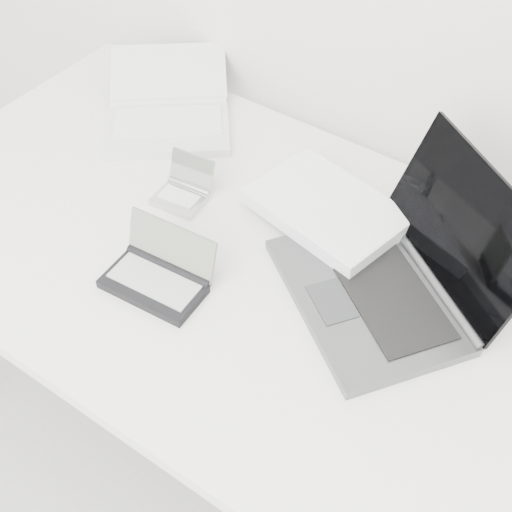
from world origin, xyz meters
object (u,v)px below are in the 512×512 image
Objects in this scene: laptop_large at (366,247)px; desk at (282,290)px; netbook_open_white at (168,113)px; palmtop_charcoal at (159,275)px.

desk is at bearing -98.94° from laptop_large.
desk is 0.52m from netbook_open_white.
laptop_large is at bearing -51.53° from netbook_open_white.
laptop_large reaches higher than palmtop_charcoal.
palmtop_charcoal reaches higher than desk.
netbook_open_white is at bearing 152.93° from desk.
palmtop_charcoal is at bearing -90.71° from netbook_open_white.
desk is 3.75× the size of netbook_open_white.
desk is at bearing -65.88° from netbook_open_white.
laptop_large is at bearing 39.04° from palmtop_charcoal.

